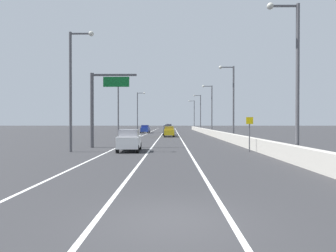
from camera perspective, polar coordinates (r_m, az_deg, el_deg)
The scene contains 21 objects.
ground_plane at distance 71.88m, azimuth 0.62°, elevation -1.34°, with size 320.00×320.00×0.00m, color #2D2D30.
lane_stripe_left at distance 63.12m, azimuth -4.38°, elevation -1.62°, with size 0.16×130.00×0.00m, color silver.
lane_stripe_center at distance 62.92m, azimuth -1.20°, elevation -1.62°, with size 0.16×130.00×0.00m, color silver.
lane_stripe_right at distance 62.90m, azimuth 1.99°, elevation -1.62°, with size 0.16×130.00×0.00m, color silver.
jersey_barrier_right at distance 48.48m, azimuth 9.68°, elevation -1.68°, with size 0.60×120.00×1.10m, color #B2ADA3.
overhead_sign_gantry at distance 31.22m, azimuth -12.83°, elevation 4.68°, with size 4.68×0.36×7.50m.
speed_advisory_sign at distance 26.97m, azimuth 15.10°, elevation -1.00°, with size 0.60×0.11×3.00m.
lamp_post_right_near at distance 21.71m, azimuth 22.61°, elevation 9.62°, with size 2.14×0.44×10.36m.
lamp_post_right_second at distance 42.77m, azimuth 11.91°, elevation 5.22°, with size 2.14×0.44×10.36m.
lamp_post_right_third at distance 64.36m, azimuth 8.04°, elevation 3.70°, with size 2.14×0.44×10.36m.
lamp_post_right_fourth at distance 86.10m, azimuth 5.98°, elevation 2.95°, with size 2.14×0.44×10.36m.
lamp_post_right_fifth at distance 107.93m, azimuth 4.83°, elevation 2.49°, with size 2.14×0.44×10.36m.
lamp_post_left_near at distance 27.42m, azimuth -17.40°, elevation 7.76°, with size 2.14×0.44×10.36m.
lamp_post_left_mid at distance 53.06m, azimuth -9.10°, elevation 4.35°, with size 2.14×0.44×10.36m.
lamp_post_left_far at distance 79.04m, azimuth -5.60°, elevation 3.15°, with size 2.14×0.44×10.36m.
car_blue_0 at distance 72.42m, azimuth -4.30°, elevation -0.57°, with size 2.02×4.75×1.91m.
car_gray_1 at distance 60.07m, azimuth -0.08°, elevation -0.80°, with size 2.06×4.65×1.96m.
car_yellow_2 at distance 53.04m, azimuth 0.19°, elevation -1.06°, with size 1.90×4.22×1.86m.
car_silver_3 at distance 99.95m, azimuth 0.21°, elevation -0.18°, with size 1.97×4.43×2.06m.
car_black_4 at distance 78.81m, azimuth 0.08°, elevation -0.44°, with size 1.93×4.70×1.99m.
car_white_5 at distance 26.83m, azimuth -7.29°, elevation -2.70°, with size 2.04×4.31×1.93m.
Camera 1 is at (-0.04, -7.83, 2.55)m, focal length 32.35 mm.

